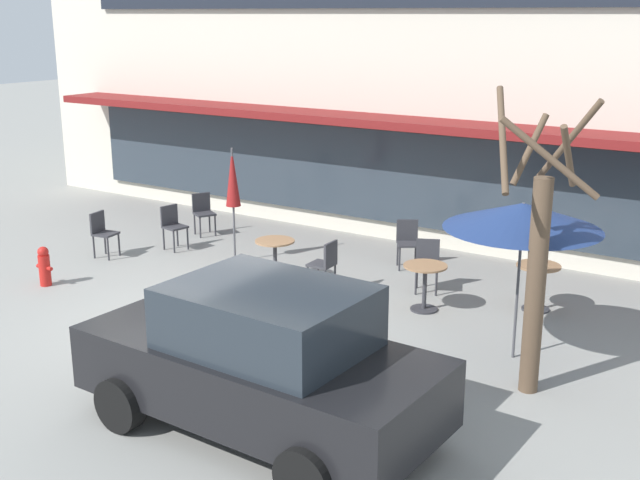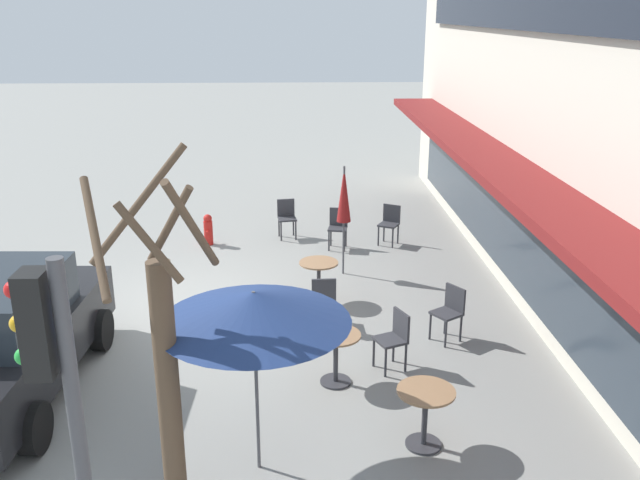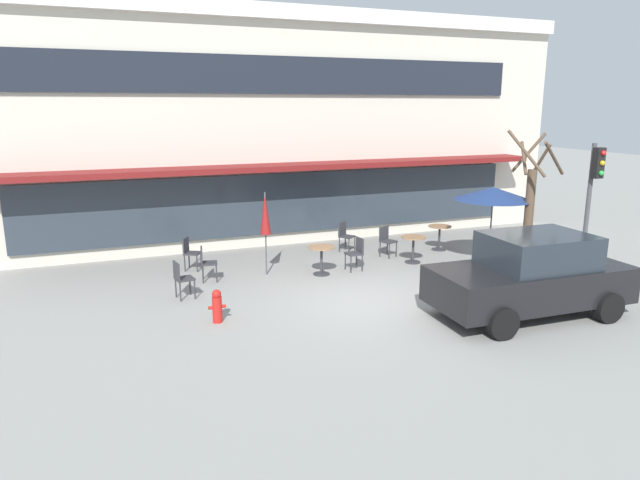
{
  "view_description": "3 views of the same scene",
  "coord_description": "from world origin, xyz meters",
  "px_view_note": "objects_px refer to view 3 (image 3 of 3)",
  "views": [
    {
      "loc": [
        7.84,
        -8.45,
        4.6
      ],
      "look_at": [
        0.59,
        2.69,
        0.83
      ],
      "focal_mm": 45.0,
      "sensor_mm": 36.0,
      "label": 1
    },
    {
      "loc": [
        11.09,
        2.06,
        5.0
      ],
      "look_at": [
        -0.41,
        2.49,
        1.1
      ],
      "focal_mm": 38.0,
      "sensor_mm": 36.0,
      "label": 2
    },
    {
      "loc": [
        -5.53,
        -10.98,
        4.37
      ],
      "look_at": [
        -0.32,
        2.26,
        0.99
      ],
      "focal_mm": 32.0,
      "sensor_mm": 36.0,
      "label": 3
    }
  ],
  "objects_px": {
    "cafe_table_by_tree": "(439,234)",
    "cafe_chair_0": "(356,251)",
    "cafe_chair_1": "(181,277)",
    "patio_umbrella_green_folded": "(493,193)",
    "cafe_table_near_wall": "(413,245)",
    "cafe_chair_2": "(190,251)",
    "patio_umbrella_cream_folded": "(265,214)",
    "cafe_table_streetside": "(321,256)",
    "street_tree": "(529,209)",
    "cafe_chair_3": "(345,235)",
    "cafe_chair_5": "(386,239)",
    "parked_sedan": "(531,275)",
    "cafe_chair_4": "(206,261)",
    "fire_hydrant": "(217,306)",
    "traffic_light_pole": "(593,186)"
  },
  "relations": [
    {
      "from": "patio_umbrella_cream_folded",
      "to": "fire_hydrant",
      "type": "bearing_deg",
      "value": -123.12
    },
    {
      "from": "cafe_table_near_wall",
      "to": "patio_umbrella_green_folded",
      "type": "xyz_separation_m",
      "value": [
        1.85,
        -0.99,
        1.51
      ]
    },
    {
      "from": "patio_umbrella_cream_folded",
      "to": "cafe_chair_1",
      "type": "height_order",
      "value": "patio_umbrella_cream_folded"
    },
    {
      "from": "cafe_table_near_wall",
      "to": "cafe_chair_3",
      "type": "bearing_deg",
      "value": 123.94
    },
    {
      "from": "traffic_light_pole",
      "to": "cafe_chair_5",
      "type": "bearing_deg",
      "value": 144.27
    },
    {
      "from": "patio_umbrella_green_folded",
      "to": "cafe_chair_4",
      "type": "distance_m",
      "value": 7.89
    },
    {
      "from": "cafe_table_near_wall",
      "to": "cafe_chair_2",
      "type": "bearing_deg",
      "value": 165.33
    },
    {
      "from": "cafe_chair_0",
      "to": "cafe_chair_2",
      "type": "height_order",
      "value": "same"
    },
    {
      "from": "cafe_chair_3",
      "to": "parked_sedan",
      "type": "relative_size",
      "value": 0.21
    },
    {
      "from": "patio_umbrella_green_folded",
      "to": "parked_sedan",
      "type": "xyz_separation_m",
      "value": [
        -1.69,
        -3.53,
        -1.14
      ]
    },
    {
      "from": "cafe_chair_1",
      "to": "cafe_chair_2",
      "type": "relative_size",
      "value": 1.0
    },
    {
      "from": "cafe_chair_2",
      "to": "patio_umbrella_green_folded",
      "type": "bearing_deg",
      "value": -18.09
    },
    {
      "from": "cafe_chair_2",
      "to": "cafe_chair_5",
      "type": "distance_m",
      "value": 5.66
    },
    {
      "from": "cafe_chair_3",
      "to": "cafe_chair_5",
      "type": "bearing_deg",
      "value": -48.58
    },
    {
      "from": "parked_sedan",
      "to": "cafe_chair_1",
      "type": "bearing_deg",
      "value": 150.7
    },
    {
      "from": "cafe_table_by_tree",
      "to": "cafe_chair_5",
      "type": "distance_m",
      "value": 1.89
    },
    {
      "from": "cafe_chair_3",
      "to": "cafe_chair_4",
      "type": "bearing_deg",
      "value": -161.61
    },
    {
      "from": "cafe_chair_4",
      "to": "fire_hydrant",
      "type": "relative_size",
      "value": 1.26
    },
    {
      "from": "cafe_chair_1",
      "to": "cafe_chair_5",
      "type": "relative_size",
      "value": 1.0
    },
    {
      "from": "cafe_table_streetside",
      "to": "fire_hydrant",
      "type": "relative_size",
      "value": 1.08
    },
    {
      "from": "cafe_chair_5",
      "to": "traffic_light_pole",
      "type": "relative_size",
      "value": 0.26
    },
    {
      "from": "cafe_table_near_wall",
      "to": "fire_hydrant",
      "type": "distance_m",
      "value": 6.6
    },
    {
      "from": "cafe_chair_5",
      "to": "fire_hydrant",
      "type": "distance_m",
      "value": 6.65
    },
    {
      "from": "patio_umbrella_green_folded",
      "to": "cafe_chair_3",
      "type": "relative_size",
      "value": 2.47
    },
    {
      "from": "patio_umbrella_cream_folded",
      "to": "cafe_chair_2",
      "type": "bearing_deg",
      "value": 146.94
    },
    {
      "from": "patio_umbrella_cream_folded",
      "to": "cafe_table_streetside",
      "type": "bearing_deg",
      "value": -21.67
    },
    {
      "from": "cafe_chair_0",
      "to": "cafe_chair_2",
      "type": "bearing_deg",
      "value": 158.24
    },
    {
      "from": "cafe_chair_4",
      "to": "fire_hydrant",
      "type": "bearing_deg",
      "value": -96.27
    },
    {
      "from": "cafe_table_near_wall",
      "to": "cafe_table_by_tree",
      "type": "distance_m",
      "value": 1.8
    },
    {
      "from": "cafe_table_by_tree",
      "to": "cafe_chair_2",
      "type": "distance_m",
      "value": 7.53
    },
    {
      "from": "cafe_chair_3",
      "to": "cafe_chair_4",
      "type": "xyz_separation_m",
      "value": [
        -4.51,
        -1.5,
        0.0
      ]
    },
    {
      "from": "cafe_chair_2",
      "to": "cafe_chair_3",
      "type": "height_order",
      "value": "same"
    },
    {
      "from": "patio_umbrella_cream_folded",
      "to": "parked_sedan",
      "type": "bearing_deg",
      "value": -48.45
    },
    {
      "from": "cafe_chair_1",
      "to": "cafe_chair_2",
      "type": "distance_m",
      "value": 2.39
    },
    {
      "from": "cafe_chair_1",
      "to": "cafe_table_streetside",
      "type": "bearing_deg",
      "value": 9.39
    },
    {
      "from": "cafe_table_streetside",
      "to": "cafe_chair_1",
      "type": "height_order",
      "value": "cafe_chair_1"
    },
    {
      "from": "patio_umbrella_cream_folded",
      "to": "fire_hydrant",
      "type": "distance_m",
      "value": 3.7
    },
    {
      "from": "cafe_table_streetside",
      "to": "patio_umbrella_cream_folded",
      "type": "xyz_separation_m",
      "value": [
        -1.35,
        0.54,
        1.11
      ]
    },
    {
      "from": "cafe_chair_3",
      "to": "traffic_light_pole",
      "type": "distance_m",
      "value": 6.98
    },
    {
      "from": "patio_umbrella_green_folded",
      "to": "cafe_chair_0",
      "type": "distance_m",
      "value": 4.06
    },
    {
      "from": "street_tree",
      "to": "cafe_chair_3",
      "type": "bearing_deg",
      "value": 133.91
    },
    {
      "from": "cafe_chair_0",
      "to": "cafe_chair_1",
      "type": "distance_m",
      "value": 4.78
    },
    {
      "from": "cafe_table_streetside",
      "to": "patio_umbrella_cream_folded",
      "type": "relative_size",
      "value": 0.35
    },
    {
      "from": "cafe_chair_1",
      "to": "cafe_chair_3",
      "type": "xyz_separation_m",
      "value": [
        5.29,
        2.64,
        0.0
      ]
    },
    {
      "from": "cafe_table_by_tree",
      "to": "cafe_chair_4",
      "type": "distance_m",
      "value": 7.31
    },
    {
      "from": "patio_umbrella_green_folded",
      "to": "cafe_table_near_wall",
      "type": "bearing_deg",
      "value": 151.72
    },
    {
      "from": "patio_umbrella_cream_folded",
      "to": "traffic_light_pole",
      "type": "xyz_separation_m",
      "value": [
        8.23,
        -2.69,
        0.67
      ]
    },
    {
      "from": "parked_sedan",
      "to": "street_tree",
      "type": "distance_m",
      "value": 3.54
    },
    {
      "from": "cafe_table_by_tree",
      "to": "cafe_chair_0",
      "type": "height_order",
      "value": "cafe_chair_0"
    },
    {
      "from": "cafe_table_by_tree",
      "to": "cafe_chair_3",
      "type": "bearing_deg",
      "value": 161.88
    }
  ]
}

